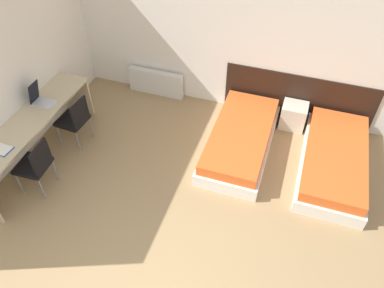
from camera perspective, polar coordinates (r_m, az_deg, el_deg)
The scene contains 12 objects.
wall_back at distance 6.06m, azimuth 5.46°, elevation 16.47°, with size 6.12×0.05×2.70m.
wall_left at distance 5.75m, azimuth -26.31°, elevation 10.25°, with size 0.05×4.79×2.70m.
headboard_panel at distance 6.41m, azimuth 15.78°, elevation 6.75°, with size 2.42×0.03×0.85m.
bed_near_window at distance 5.82m, azimuth 7.37°, elevation 0.70°, with size 0.92×1.94×0.38m.
bed_near_door at distance 5.84m, azimuth 20.82°, elevation -2.38°, with size 0.92×1.94×0.38m.
nightstand at distance 6.37m, azimuth 15.19°, elevation 4.19°, with size 0.40×0.35×0.43m.
radiator at distance 6.89m, azimuth -5.51°, elevation 9.33°, with size 1.01×0.12×0.47m.
desk at distance 5.83m, azimuth -23.41°, elevation 2.20°, with size 0.55×2.40×0.73m.
chair_near_laptop at distance 5.95m, azimuth -17.45°, elevation 3.70°, with size 0.44×0.44×0.84m.
chair_near_notebook at distance 5.42m, azimuth -22.73°, elevation -2.82°, with size 0.43×0.43×0.84m.
laptop at distance 5.95m, azimuth -22.05°, elevation 6.34°, with size 0.34×0.22×0.34m.
open_notebook at distance 5.44m, azimuth -27.20°, elevation -0.66°, with size 0.31×0.21×0.02m.
Camera 1 is at (1.18, -1.42, 4.17)m, focal length 35.00 mm.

